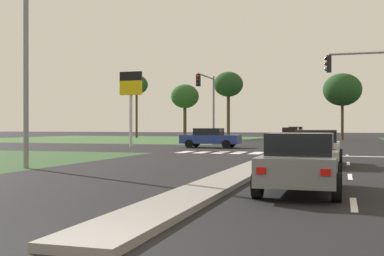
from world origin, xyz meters
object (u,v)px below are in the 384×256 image
traffic_signal_far_left (208,96)px  fuel_price_totem (131,92)px  car_maroon_second (296,133)px  street_lamp_near (30,20)px  car_grey_fourth (301,162)px  treeline_second (185,97)px  car_red_near (291,134)px  treeline_third (228,85)px  treeline_near (137,85)px  car_blue_third (210,138)px  car_silver_fifth (317,147)px  treeline_fourth (342,90)px

traffic_signal_far_left → fuel_price_totem: bearing=-134.2°
car_maroon_second → street_lamp_near: size_ratio=0.42×
traffic_signal_far_left → fuel_price_totem: size_ratio=1.03×
car_grey_fourth → treeline_second: (-19.90, 52.43, 4.98)m
car_grey_fourth → traffic_signal_far_left: (-9.89, 27.73, 3.41)m
car_maroon_second → street_lamp_near: 45.68m
street_lamp_near → treeline_second: 49.11m
car_grey_fourth → fuel_price_totem: bearing=123.0°
car_red_near → treeline_third: 16.45m
treeline_near → treeline_third: treeline_third is taller
car_blue_third → treeline_near: treeline_near is taller
treeline_third → car_maroon_second: bearing=-28.3°
car_red_near → treeline_second: size_ratio=0.59×
car_maroon_second → treeline_third: treeline_third is taller
car_blue_third → car_maroon_second: bearing=170.2°
car_maroon_second → car_silver_fifth: car_maroon_second is taller
traffic_signal_far_left → treeline_near: 31.85m
treeline_second → treeline_fourth: 20.79m
treeline_second → treeline_third: bearing=18.7°
car_blue_third → car_silver_fifth: (8.77, -15.45, -0.01)m
car_red_near → treeline_second: (-15.33, 9.67, 4.95)m
fuel_price_totem → treeline_third: size_ratio=0.64×
car_maroon_second → traffic_signal_far_left: (-5.31, -21.43, 3.35)m
car_red_near → street_lamp_near: street_lamp_near is taller
car_red_near → street_lamp_near: 39.40m
traffic_signal_far_left → car_maroon_second: bearing=76.1°
fuel_price_totem → car_grey_fourth: bearing=-57.0°
car_red_near → traffic_signal_far_left: (-5.32, -15.04, 3.39)m
car_maroon_second → fuel_price_totem: fuel_price_totem is taller
street_lamp_near → treeline_second: size_ratio=1.41×
car_maroon_second → traffic_signal_far_left: bearing=76.1°
car_blue_third → treeline_third: bearing=-169.8°
car_silver_fifth → street_lamp_near: (-10.66, -4.85, 5.04)m
car_maroon_second → car_blue_third: bearing=80.2°
car_red_near → treeline_third: treeline_third is taller
street_lamp_near → treeline_near: bearing=108.9°
car_silver_fifth → treeline_third: (-14.13, 45.33, 6.62)m
car_maroon_second → car_silver_fifth: (4.50, -40.14, -0.06)m
car_blue_third → street_lamp_near: (-1.89, -20.30, 5.04)m
car_maroon_second → fuel_price_totem: size_ratio=0.75×
car_blue_third → car_grey_fourth: size_ratio=1.07×
car_red_near → car_silver_fifth: size_ratio=1.05×
car_maroon_second → treeline_third: (-9.63, 5.19, 6.56)m
traffic_signal_far_left → car_red_near: bearing=70.5°
street_lamp_near → treeline_fourth: size_ratio=1.28×
fuel_price_totem → treeline_near: size_ratio=0.65×
car_blue_third → car_silver_fifth: size_ratio=1.10×
treeline_second → treeline_fourth: bearing=-2.4°
car_maroon_second → car_grey_fourth: (4.58, -49.16, -0.06)m
treeline_fourth → street_lamp_near: bearing=-103.8°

